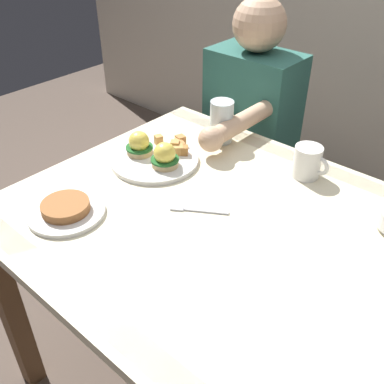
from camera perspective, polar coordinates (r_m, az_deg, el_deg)
dining_table at (r=1.17m, az=5.71°, el=-8.74°), size 1.20×0.90×0.74m
eggs_benedict_plate at (r=1.35m, az=-4.79°, el=4.82°), size 0.27×0.27×0.09m
coffee_mug at (r=1.31m, az=14.71°, el=3.92°), size 0.11×0.08×0.09m
fork at (r=1.16m, az=0.48°, el=-2.28°), size 0.14×0.10×0.00m
water_glass_far at (r=1.45m, az=3.82°, el=8.81°), size 0.08×0.08×0.14m
side_plate at (r=1.18m, az=-15.98°, el=-2.23°), size 0.20×0.20×0.04m
diner_person at (r=1.76m, az=7.15°, el=7.98°), size 0.34×0.54×1.14m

